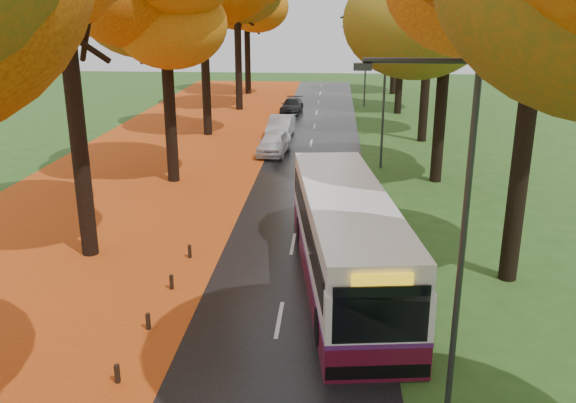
# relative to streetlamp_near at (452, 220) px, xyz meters

# --- Properties ---
(road) EXTENTS (6.50, 90.00, 0.04)m
(road) POSITION_rel_streetlamp_near_xyz_m (-3.95, 17.00, -4.69)
(road) COLOR black
(road) RESTS_ON ground
(centre_line) EXTENTS (0.12, 90.00, 0.01)m
(centre_line) POSITION_rel_streetlamp_near_xyz_m (-3.95, 17.00, -4.67)
(centre_line) COLOR silver
(centre_line) RESTS_ON road
(leaf_verge) EXTENTS (12.00, 90.00, 0.02)m
(leaf_verge) POSITION_rel_streetlamp_near_xyz_m (-12.95, 17.00, -4.70)
(leaf_verge) COLOR maroon
(leaf_verge) RESTS_ON ground
(leaf_drift) EXTENTS (0.90, 90.00, 0.01)m
(leaf_drift) POSITION_rel_streetlamp_near_xyz_m (-7.00, 17.00, -4.67)
(leaf_drift) COLOR #D65816
(leaf_drift) RESTS_ON road
(streetlamp_near) EXTENTS (2.45, 0.18, 8.00)m
(streetlamp_near) POSITION_rel_streetlamp_near_xyz_m (0.00, 0.00, 0.00)
(streetlamp_near) COLOR #333538
(streetlamp_near) RESTS_ON ground
(streetlamp_mid) EXTENTS (2.45, 0.18, 8.00)m
(streetlamp_mid) POSITION_rel_streetlamp_near_xyz_m (0.00, 22.00, 0.00)
(streetlamp_mid) COLOR #333538
(streetlamp_mid) RESTS_ON ground
(streetlamp_far) EXTENTS (2.45, 0.18, 8.00)m
(streetlamp_far) POSITION_rel_streetlamp_near_xyz_m (0.00, 44.00, 0.00)
(streetlamp_far) COLOR #333538
(streetlamp_far) RESTS_ON ground
(bus) EXTENTS (4.14, 11.92, 3.07)m
(bus) POSITION_rel_streetlamp_near_xyz_m (-1.99, 6.80, -3.06)
(bus) COLOR #520C20
(bus) RESTS_ON road
(car_white) EXTENTS (2.09, 4.33, 1.42)m
(car_white) POSITION_rel_streetlamp_near_xyz_m (-6.14, 24.79, -3.96)
(car_white) COLOR silver
(car_white) RESTS_ON road
(car_silver) EXTENTS (1.79, 4.54, 1.47)m
(car_silver) POSITION_rel_streetlamp_near_xyz_m (-6.16, 29.87, -3.94)
(car_silver) COLOR #9A9CA1
(car_silver) RESTS_ON road
(car_dark) EXTENTS (1.94, 4.19, 1.18)m
(car_dark) POSITION_rel_streetlamp_near_xyz_m (-6.09, 40.05, -4.08)
(car_dark) COLOR black
(car_dark) RESTS_ON road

